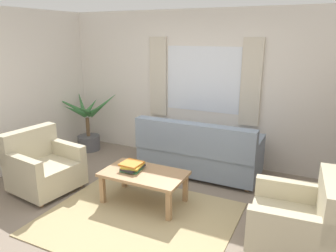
{
  "coord_description": "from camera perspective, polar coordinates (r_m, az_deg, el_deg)",
  "views": [
    {
      "loc": [
        1.84,
        -2.96,
        2.2
      ],
      "look_at": [
        0.07,
        0.7,
        1.02
      ],
      "focal_mm": 34.15,
      "sensor_mm": 36.0,
      "label": 1
    }
  ],
  "objects": [
    {
      "name": "window_with_curtains",
      "position": [
        5.51,
        6.1,
        8.24
      ],
      "size": [
        1.98,
        0.07,
        1.4
      ],
      "color": "white"
    },
    {
      "name": "ground_plane",
      "position": [
        4.12,
        -5.35,
        -16.17
      ],
      "size": [
        6.24,
        6.24,
        0.0
      ],
      "primitive_type": "plane",
      "color": "gray"
    },
    {
      "name": "wall_back",
      "position": [
        5.61,
        6.34,
        6.82
      ],
      "size": [
        5.32,
        0.12,
        2.6
      ],
      "primitive_type": "cube",
      "color": "silver",
      "rests_on": "ground_plane"
    },
    {
      "name": "couch",
      "position": [
        5.14,
        5.43,
        -4.8
      ],
      "size": [
        1.9,
        0.82,
        0.92
      ],
      "rotation": [
        0.0,
        0.0,
        3.14
      ],
      "color": "gray",
      "rests_on": "ground_plane"
    },
    {
      "name": "armchair_left",
      "position": [
        4.98,
        -21.42,
        -6.77
      ],
      "size": [
        0.93,
        0.94,
        0.88
      ],
      "rotation": [
        0.0,
        0.0,
        1.43
      ],
      "color": "#BCB293",
      "rests_on": "ground_plane"
    },
    {
      "name": "area_rug",
      "position": [
        4.12,
        -5.35,
        -16.1
      ],
      "size": [
        2.27,
        1.87,
        0.01
      ],
      "primitive_type": "cube",
      "color": "tan",
      "rests_on": "ground_plane"
    },
    {
      "name": "book_stack_on_table",
      "position": [
        4.34,
        -6.39,
        -7.13
      ],
      "size": [
        0.3,
        0.33,
        0.1
      ],
      "color": "#387F4C",
      "rests_on": "coffee_table"
    },
    {
      "name": "armchair_right",
      "position": [
        3.63,
        22.1,
        -15.73
      ],
      "size": [
        0.88,
        0.9,
        0.88
      ],
      "rotation": [
        0.0,
        0.0,
        -1.49
      ],
      "color": "#BCB293",
      "rests_on": "ground_plane"
    },
    {
      "name": "coffee_table",
      "position": [
        4.29,
        -4.31,
        -8.95
      ],
      "size": [
        1.1,
        0.64,
        0.44
      ],
      "color": "#A87F56",
      "rests_on": "ground_plane"
    },
    {
      "name": "potted_plant",
      "position": [
        6.37,
        -14.13,
        -0.07
      ],
      "size": [
        1.28,
        1.13,
        1.11
      ],
      "color": "#56565B",
      "rests_on": "ground_plane"
    }
  ]
}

